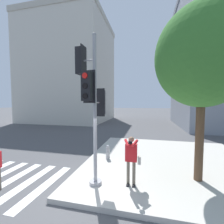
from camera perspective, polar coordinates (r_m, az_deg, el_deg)
ground_plane at (r=5.74m, az=-15.62°, el=-28.45°), size 160.00×160.00×0.00m
sidewalk_corner at (r=8.36m, az=20.93°, el=-17.28°), size 8.00×8.00×0.17m
traffic_signal_pole at (r=5.19m, az=-7.85°, el=5.99°), size 0.92×1.37×5.17m
person_photographer at (r=5.42m, az=7.46°, el=-16.43°), size 0.58×0.54×1.69m
street_tree at (r=6.45m, az=31.22°, el=17.52°), size 3.27×3.27×6.29m
fire_hydrant at (r=7.88m, az=-1.60°, el=-14.97°), size 0.20×0.26×0.71m
building_left at (r=27.14m, az=-15.41°, el=14.44°), size 12.65×11.89×16.34m
building_right at (r=23.81m, az=36.59°, el=16.55°), size 10.24×12.11×17.25m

